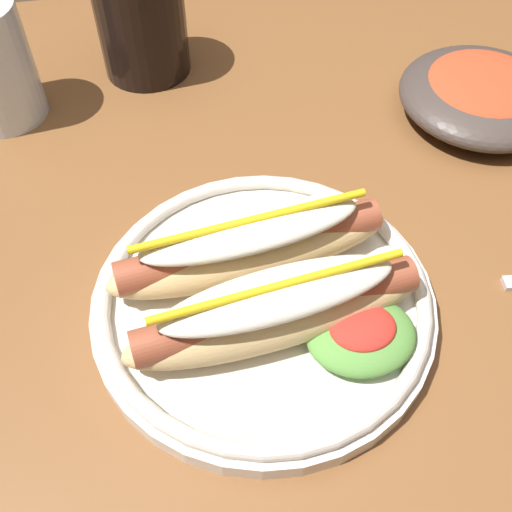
% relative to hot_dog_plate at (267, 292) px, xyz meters
% --- Properties ---
extents(ground_plane, '(8.00, 8.00, 0.00)m').
position_rel_hot_dog_plate_xyz_m(ground_plane, '(0.02, 0.09, -0.77)').
color(ground_plane, '#3D2D23').
extents(dining_table, '(1.40, 0.83, 0.74)m').
position_rel_hot_dog_plate_xyz_m(dining_table, '(0.02, 0.09, -0.12)').
color(dining_table, brown).
rests_on(dining_table, ground_plane).
extents(hot_dog_plate, '(0.26, 0.26, 0.08)m').
position_rel_hot_dog_plate_xyz_m(hot_dog_plate, '(0.00, 0.00, 0.00)').
color(hot_dog_plate, silver).
rests_on(hot_dog_plate, dining_table).
extents(soda_cup, '(0.09, 0.09, 0.10)m').
position_rel_hot_dog_plate_xyz_m(soda_cup, '(-0.07, 0.34, 0.03)').
color(soda_cup, black).
rests_on(soda_cup, dining_table).
extents(side_bowl, '(0.16, 0.16, 0.05)m').
position_rel_hot_dog_plate_xyz_m(side_bowl, '(0.26, 0.20, -0.00)').
color(side_bowl, '#423833').
rests_on(side_bowl, dining_table).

